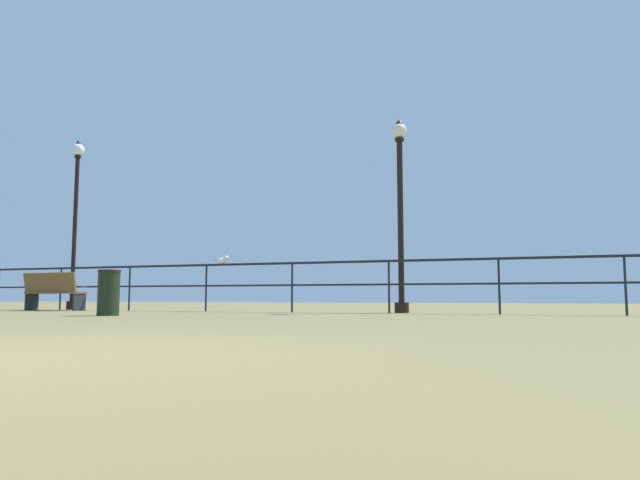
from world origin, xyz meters
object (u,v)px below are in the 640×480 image
Objects in this scene: lamppost_center at (400,204)px; bench_far_left at (53,290)px; lamppost_left at (76,209)px; seagull_on_rail at (223,260)px; trash_bin at (109,293)px.

bench_far_left is at bearing -173.21° from lamppost_center.
lamppost_left reaches higher than seagull_on_rail.
seagull_on_rail is at bearing 8.82° from bench_far_left.
lamppost_center reaches higher than bench_far_left.
lamppost_left is (-0.37, 1.01, 2.17)m from bench_far_left.
bench_far_left is 0.34× the size of lamppost_left.
lamppost_center is at bearing 4.63° from seagull_on_rail.
lamppost_center is at bearing 38.41° from trash_bin.
lamppost_center is at bearing 6.79° from bench_far_left.
seagull_on_rail is at bearing 82.61° from trash_bin.
trash_bin is at bearing -33.45° from bench_far_left.
lamppost_left reaches higher than lamppost_center.
bench_far_left is 0.38× the size of lamppost_center.
trash_bin is at bearing -40.01° from lamppost_left.
trash_bin is (3.93, -2.60, -0.10)m from bench_far_left.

